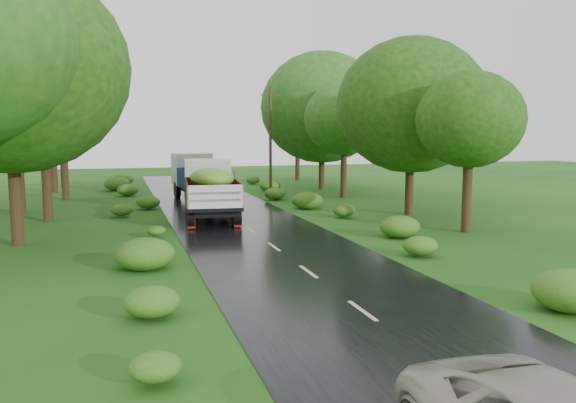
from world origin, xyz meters
name	(u,v)px	position (x,y,z in m)	size (l,w,h in m)	color
ground	(362,311)	(0.00, 0.00, 0.00)	(120.00, 120.00, 0.00)	#11430E
road	(298,265)	(0.00, 5.00, 0.01)	(6.50, 80.00, 0.02)	black
road_lines	(289,258)	(0.00, 6.00, 0.02)	(0.12, 69.60, 0.00)	#BFB78C
truck_near	(210,186)	(-1.16, 15.76, 1.63)	(3.06, 7.06, 2.88)	black
truck_far	(199,174)	(-0.59, 23.76, 1.66)	(3.05, 7.17, 2.93)	black
utility_pole	(270,140)	(4.72, 25.98, 3.83)	(1.30, 0.22, 7.43)	#382616
trees_left	(32,78)	(-9.69, 20.53, 7.14)	(5.75, 33.13, 10.27)	black
trees_right	(348,114)	(9.36, 23.11, 5.55)	(4.76, 31.39, 8.16)	black
shrubs	(240,216)	(0.00, 14.00, 0.35)	(11.90, 44.00, 0.70)	#295D16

